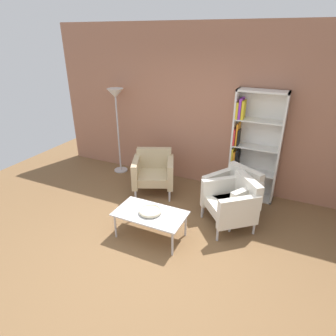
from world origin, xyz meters
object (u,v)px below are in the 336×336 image
(armchair_near_window, at_px, (233,201))
(floor_lamp_torchiere, at_px, (116,104))
(coffee_table_low, at_px, (150,215))
(armchair_spare_guest, at_px, (234,192))
(bookshelf_tall, at_px, (251,147))
(armchair_corner_red, at_px, (154,171))
(decorative_bowl, at_px, (150,211))

(armchair_near_window, distance_m, floor_lamp_torchiere, 2.98)
(floor_lamp_torchiere, bearing_deg, coffee_table_low, -45.85)
(coffee_table_low, xyz_separation_m, armchair_spare_guest, (0.93, 1.06, 0.05))
(bookshelf_tall, bearing_deg, armchair_corner_red, -158.90)
(armchair_corner_red, height_order, armchair_near_window, same)
(decorative_bowl, relative_size, armchair_spare_guest, 0.34)
(bookshelf_tall, bearing_deg, decorative_bowl, -118.94)
(bookshelf_tall, xyz_separation_m, floor_lamp_torchiere, (-2.66, -0.11, 0.51))
(decorative_bowl, height_order, armchair_near_window, armchair_near_window)
(armchair_spare_guest, xyz_separation_m, floor_lamp_torchiere, (-2.59, 0.65, 1.03))
(decorative_bowl, relative_size, armchair_corner_red, 0.35)
(decorative_bowl, bearing_deg, bookshelf_tall, 61.06)
(armchair_spare_guest, height_order, floor_lamp_torchiere, floor_lamp_torchiere)
(decorative_bowl, relative_size, floor_lamp_torchiere, 0.18)
(decorative_bowl, bearing_deg, armchair_near_window, 38.35)
(armchair_near_window, xyz_separation_m, floor_lamp_torchiere, (-2.63, 0.93, 1.03))
(bookshelf_tall, xyz_separation_m, coffee_table_low, (-1.00, -1.81, -0.57))
(coffee_table_low, xyz_separation_m, armchair_near_window, (0.98, 0.78, 0.05))
(decorative_bowl, bearing_deg, armchair_corner_red, 115.78)
(armchair_corner_red, relative_size, armchair_spare_guest, 0.97)
(armchair_corner_red, xyz_separation_m, armchair_spare_guest, (1.51, -0.15, 0.00))
(armchair_near_window, distance_m, armchair_spare_guest, 0.28)
(coffee_table_low, xyz_separation_m, armchair_corner_red, (-0.58, 1.20, 0.05))
(armchair_corner_red, distance_m, armchair_near_window, 1.62)
(decorative_bowl, distance_m, armchair_corner_red, 1.34)
(armchair_near_window, bearing_deg, bookshelf_tall, 138.52)
(coffee_table_low, distance_m, floor_lamp_torchiere, 2.61)
(bookshelf_tall, bearing_deg, floor_lamp_torchiere, -177.62)
(coffee_table_low, height_order, armchair_corner_red, armchair_corner_red)
(decorative_bowl, distance_m, armchair_near_window, 1.25)
(bookshelf_tall, xyz_separation_m, armchair_near_window, (-0.02, -1.04, -0.52))
(armchair_spare_guest, distance_m, floor_lamp_torchiere, 2.86)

